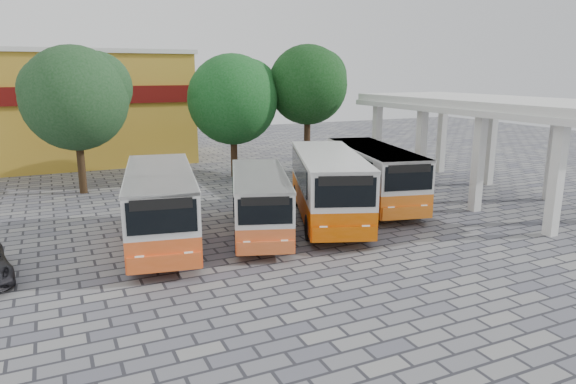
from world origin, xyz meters
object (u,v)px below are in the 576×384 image
bus_far_right (374,172)px  bus_far_left (161,202)px  bus_centre_left (260,199)px  bus_centre_right (328,182)px

bus_far_right → bus_far_left: bearing=-158.8°
bus_far_left → bus_far_right: bearing=18.3°
bus_centre_left → bus_centre_right: (3.59, 0.49, 0.30)m
bus_far_left → bus_centre_right: (7.65, 0.06, 0.08)m
bus_far_left → bus_centre_left: (4.06, -0.43, -0.22)m
bus_centre_left → bus_centre_right: bus_centre_right is taller
bus_centre_left → bus_far_right: bus_far_right is taller
bus_centre_left → bus_far_right: (7.12, 2.01, 0.22)m
bus_far_left → bus_far_right: 11.29m
bus_far_right → bus_centre_right: bearing=-143.6°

